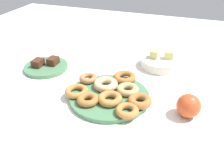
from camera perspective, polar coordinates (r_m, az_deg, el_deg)
name	(u,v)px	position (r m, az deg, el deg)	size (l,w,h in m)	color
ground_plane	(109,98)	(0.92, -0.62, -3.43)	(2.40, 2.40, 0.00)	white
donut_plate	(109,96)	(0.92, -0.62, -2.98)	(0.31, 0.31, 0.02)	#4C7F56
donut_0	(106,84)	(0.95, -1.51, -0.06)	(0.10, 0.10, 0.03)	#EABC84
donut_1	(110,99)	(0.87, -0.48, -3.54)	(0.09, 0.09, 0.03)	#BC7A3D
donut_2	(128,89)	(0.92, 3.77, -1.30)	(0.08, 0.08, 0.03)	tan
donut_3	(88,100)	(0.87, -5.81, -3.72)	(0.08, 0.08, 0.03)	#AD6B33
donut_4	(88,78)	(1.00, -5.71, 1.39)	(0.08, 0.08, 0.02)	#B27547
donut_5	(127,111)	(0.82, 3.62, -6.35)	(0.08, 0.08, 0.02)	#BC7A3D
donut_6	(125,77)	(1.00, 3.03, 1.63)	(0.09, 0.09, 0.03)	#AD6B33
donut_7	(140,101)	(0.86, 6.65, -4.02)	(0.09, 0.09, 0.03)	#AD6B33
donut_8	(76,91)	(0.92, -8.49, -1.72)	(0.09, 0.09, 0.02)	#BC7A3D
cake_plate	(46,67)	(1.17, -15.45, 3.92)	(0.20, 0.20, 0.02)	#4C7F56
brownie_near	(38,63)	(1.16, -17.28, 4.86)	(0.04, 0.05, 0.03)	#472819
brownie_far	(53,61)	(1.16, -13.91, 5.38)	(0.04, 0.05, 0.03)	#472819
fruit_bowl	(160,63)	(1.17, 11.51, 5.06)	(0.19, 0.19, 0.04)	silver
melon_chunk_left	(154,54)	(1.15, 10.09, 7.03)	(0.04, 0.04, 0.04)	#DBD67A
melon_chunk_right	(169,55)	(1.16, 13.44, 6.77)	(0.04, 0.04, 0.04)	#DBD67A
apple	(189,106)	(0.86, 17.82, -5.00)	(0.08, 0.08, 0.08)	#CC4C23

